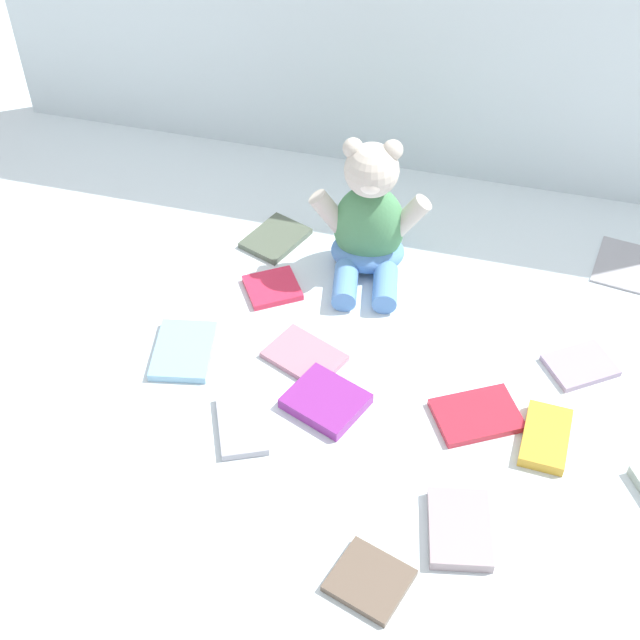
{
  "coord_description": "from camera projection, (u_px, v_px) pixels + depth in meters",
  "views": [
    {
      "loc": [
        0.26,
        -1.05,
        1.08
      ],
      "look_at": [
        0.01,
        -0.1,
        0.1
      ],
      "focal_mm": 49.14,
      "sensor_mm": 36.0,
      "label": 1
    }
  ],
  "objects": [
    {
      "name": "backdrop_drape",
      "position": [
        398.0,
        19.0,
        1.65
      ],
      "size": [
        1.66,
        0.03,
        0.64
      ],
      "primitive_type": "cube",
      "color": "silver",
      "rests_on": "ground_plane"
    },
    {
      "name": "book_case_5",
      "position": [
        242.0,
        425.0,
        1.36
      ],
      "size": [
        0.12,
        0.14,
        0.01
      ],
      "primitive_type": "cube",
      "rotation": [
        0.0,
        0.0,
        0.42
      ],
      "color": "#9D9DAA",
      "rests_on": "ground_plane"
    },
    {
      "name": "book_case_8",
      "position": [
        477.0,
        415.0,
        1.37
      ],
      "size": [
        0.16,
        0.15,
        0.01
      ],
      "primitive_type": "cube",
      "rotation": [
        0.0,
        0.0,
        5.23
      ],
      "color": "red",
      "rests_on": "ground_plane"
    },
    {
      "name": "ground_plane",
      "position": [
        330.0,
        321.0,
        1.53
      ],
      "size": [
        3.2,
        3.2,
        0.0
      ],
      "primitive_type": "plane",
      "color": "silver"
    },
    {
      "name": "book_case_12",
      "position": [
        546.0,
        437.0,
        1.34
      ],
      "size": [
        0.07,
        0.12,
        0.02
      ],
      "primitive_type": "cube",
      "rotation": [
        0.0,
        0.0,
        3.09
      ],
      "color": "gold",
      "rests_on": "ground_plane"
    },
    {
      "name": "book_case_6",
      "position": [
        370.0,
        580.0,
        1.17
      ],
      "size": [
        0.12,
        0.12,
        0.01
      ],
      "primitive_type": "cube",
      "rotation": [
        0.0,
        0.0,
        5.97
      ],
      "color": "brown",
      "rests_on": "ground_plane"
    },
    {
      "name": "book_case_2",
      "position": [
        184.0,
        351.0,
        1.47
      ],
      "size": [
        0.12,
        0.15,
        0.01
      ],
      "primitive_type": "cube",
      "rotation": [
        0.0,
        0.0,
        0.2
      ],
      "color": "#82B5D5",
      "rests_on": "ground_plane"
    },
    {
      "name": "book_case_11",
      "position": [
        276.0,
        238.0,
        1.68
      ],
      "size": [
        0.13,
        0.14,
        0.01
      ],
      "primitive_type": "cube",
      "rotation": [
        0.0,
        0.0,
        5.91
      ],
      "color": "#4F5A48",
      "rests_on": "ground_plane"
    },
    {
      "name": "book_case_1",
      "position": [
        326.0,
        401.0,
        1.39
      ],
      "size": [
        0.14,
        0.14,
        0.02
      ],
      "primitive_type": "cube",
      "rotation": [
        0.0,
        0.0,
        1.19
      ],
      "color": "#842A89",
      "rests_on": "ground_plane"
    },
    {
      "name": "book_case_10",
      "position": [
        624.0,
        264.0,
        1.63
      ],
      "size": [
        0.12,
        0.15,
        0.01
      ],
      "primitive_type": "cube",
      "rotation": [
        0.0,
        0.0,
        2.99
      ],
      "color": "#98969C",
      "rests_on": "ground_plane"
    },
    {
      "name": "teddy_bear",
      "position": [
        369.0,
        223.0,
        1.57
      ],
      "size": [
        0.22,
        0.21,
        0.26
      ],
      "rotation": [
        0.0,
        0.0,
        0.18
      ],
      "color": "#4C8C59",
      "rests_on": "ground_plane"
    },
    {
      "name": "book_case_9",
      "position": [
        305.0,
        356.0,
        1.46
      ],
      "size": [
        0.15,
        0.13,
        0.01
      ],
      "primitive_type": "cube",
      "rotation": [
        0.0,
        0.0,
        1.16
      ],
      "color": "#B07486",
      "rests_on": "ground_plane"
    },
    {
      "name": "book_case_7",
      "position": [
        272.0,
        288.0,
        1.58
      ],
      "size": [
        0.12,
        0.12,
        0.01
      ],
      "primitive_type": "cube",
      "rotation": [
        0.0,
        0.0,
        2.16
      ],
      "color": "#DB2847",
      "rests_on": "ground_plane"
    },
    {
      "name": "book_case_3",
      "position": [
        580.0,
        367.0,
        1.44
      ],
      "size": [
        0.13,
        0.13,
        0.01
      ],
      "primitive_type": "cube",
      "rotation": [
        0.0,
        0.0,
        5.33
      ],
      "color": "#A08AA6",
      "rests_on": "ground_plane"
    },
    {
      "name": "book_case_0",
      "position": [
        460.0,
        529.0,
        1.22
      ],
      "size": [
        0.11,
        0.14,
        0.02
      ],
      "primitive_type": "cube",
      "rotation": [
        0.0,
        0.0,
        3.34
      ],
      "color": "#A08D93",
      "rests_on": "ground_plane"
    }
  ]
}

